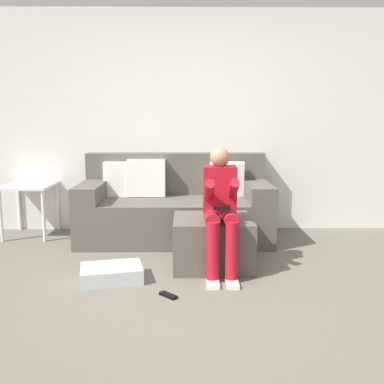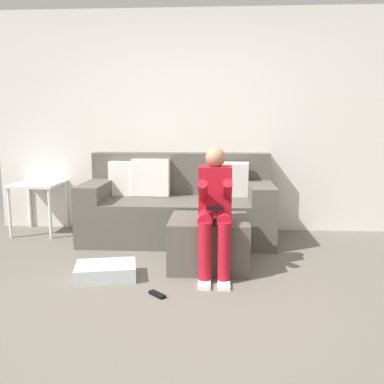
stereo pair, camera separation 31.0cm
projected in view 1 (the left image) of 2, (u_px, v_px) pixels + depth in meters
The scene contains 9 objects.
ground_plane at pixel (195, 306), 3.04m from camera, with size 6.31×6.31×0.00m, color #6B6359.
wall_back at pixel (191, 122), 5.07m from camera, with size 4.86×0.10×2.58m, color silver.
couch_sectional at pixel (175, 207), 4.77m from camera, with size 2.06×0.95×0.94m.
ottoman at pixel (213, 242), 3.86m from camera, with size 0.70×0.64×0.44m, color #59544C.
person_seated at pixel (220, 205), 3.61m from camera, with size 0.28×0.60×1.08m.
storage_bin at pixel (112, 273), 3.52m from camera, with size 0.50×0.35×0.12m, color silver.
side_table at pixel (30, 192), 4.85m from camera, with size 0.52×0.58×0.59m.
remote_near_ottoman at pixel (168, 295), 3.20m from camera, with size 0.16×0.05×0.02m, color black.
remote_by_storage_bin at pixel (133, 282), 3.47m from camera, with size 0.14×0.04×0.02m, color black.
Camera 1 is at (-0.06, -2.87, 1.30)m, focal length 39.92 mm.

